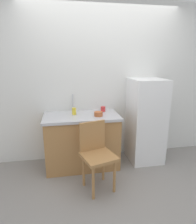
% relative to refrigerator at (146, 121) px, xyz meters
% --- Properties ---
extents(ground_plane, '(8.00, 8.00, 0.00)m').
position_rel_refrigerator_xyz_m(ground_plane, '(-0.70, -0.67, -0.69)').
color(ground_plane, gray).
extents(back_wall, '(4.80, 0.10, 2.58)m').
position_rel_refrigerator_xyz_m(back_wall, '(-0.70, 0.33, 0.60)').
color(back_wall, silver).
rests_on(back_wall, ground_plane).
extents(cabinet_base, '(1.12, 0.60, 0.81)m').
position_rel_refrigerator_xyz_m(cabinet_base, '(-1.07, -0.02, -0.29)').
color(cabinet_base, '#A87542').
rests_on(cabinet_base, ground_plane).
extents(countertop, '(1.16, 0.64, 0.04)m').
position_rel_refrigerator_xyz_m(countertop, '(-1.07, -0.02, 0.14)').
color(countertop, '#B7B7BC').
rests_on(countertop, cabinet_base).
extents(faucet, '(0.02, 0.02, 0.28)m').
position_rel_refrigerator_xyz_m(faucet, '(-1.18, 0.23, 0.30)').
color(faucet, '#B7B7BC').
rests_on(faucet, countertop).
extents(refrigerator, '(0.53, 0.56, 1.38)m').
position_rel_refrigerator_xyz_m(refrigerator, '(0.00, 0.00, 0.00)').
color(refrigerator, white).
rests_on(refrigerator, ground_plane).
extents(chair, '(0.50, 0.50, 0.89)m').
position_rel_refrigerator_xyz_m(chair, '(-0.94, -0.62, -0.19)').
color(chair, '#A87542').
rests_on(chair, ground_plane).
extents(terracotta_bowl, '(0.13, 0.13, 0.06)m').
position_rel_refrigerator_xyz_m(terracotta_bowl, '(-0.82, -0.11, 0.19)').
color(terracotta_bowl, '#B25B33').
rests_on(terracotta_bowl, countertop).
extents(cup_red, '(0.08, 0.08, 0.08)m').
position_rel_refrigerator_xyz_m(cup_red, '(-0.70, 0.14, 0.20)').
color(cup_red, red).
rests_on(cup_red, countertop).
extents(cup_yellow, '(0.06, 0.06, 0.10)m').
position_rel_refrigerator_xyz_m(cup_yellow, '(-1.18, 0.04, 0.21)').
color(cup_yellow, yellow).
rests_on(cup_yellow, countertop).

